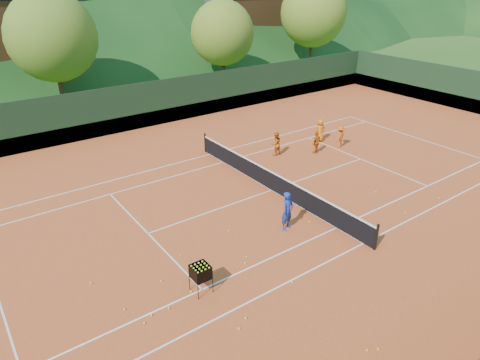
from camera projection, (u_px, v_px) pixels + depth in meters
ground at (272, 190)px, 20.36m from camera, size 400.00×400.00×0.00m
clay_court at (272, 190)px, 20.36m from camera, size 40.00×24.00×0.02m
coach at (287, 211)px, 16.95m from camera, size 0.68×0.54×1.64m
student_a at (276, 144)px, 23.95m from camera, size 0.66×0.52×1.35m
student_b at (316, 142)px, 24.23m from camera, size 0.82×0.50×1.31m
student_c at (320, 130)px, 25.92m from camera, size 0.79×0.64×1.40m
student_d at (340, 137)px, 25.04m from camera, size 0.96×0.73×1.31m
tennis_ball_0 at (376, 192)px, 20.13m from camera, size 0.07×0.07×0.07m
tennis_ball_1 at (310, 222)px, 17.72m from camera, size 0.07×0.07×0.07m
tennis_ball_2 at (125, 309)px, 13.12m from camera, size 0.07×0.07×0.07m
tennis_ball_3 at (367, 350)px, 11.71m from camera, size 0.07×0.07×0.07m
tennis_ball_4 at (161, 281)px, 14.32m from camera, size 0.07×0.07×0.07m
tennis_ball_5 at (229, 231)px, 17.08m from camera, size 0.07×0.07×0.07m
tennis_ball_6 at (246, 318)px, 12.78m from camera, size 0.07×0.07×0.07m
tennis_ball_7 at (191, 292)px, 13.84m from camera, size 0.07×0.07×0.07m
tennis_ball_8 at (169, 308)px, 13.17m from camera, size 0.07×0.07×0.07m
tennis_ball_9 at (245, 263)px, 15.21m from camera, size 0.07×0.07×0.07m
tennis_ball_11 at (247, 257)px, 15.53m from camera, size 0.07×0.07×0.07m
tennis_ball_13 at (152, 315)px, 12.90m from camera, size 0.07×0.07×0.07m
tennis_ball_14 at (340, 226)px, 17.40m from camera, size 0.07×0.07×0.07m
tennis_ball_15 at (91, 283)px, 14.22m from camera, size 0.07×0.07×0.07m
tennis_ball_16 at (378, 349)px, 11.74m from camera, size 0.07×0.07×0.07m
tennis_ball_18 at (181, 256)px, 15.59m from camera, size 0.07×0.07×0.07m
tennis_ball_19 at (239, 329)px, 12.41m from camera, size 0.07×0.07×0.07m
tennis_ball_20 at (439, 198)px, 19.54m from camera, size 0.07×0.07×0.07m
tennis_ball_21 at (292, 283)px, 14.25m from camera, size 0.07×0.07×0.07m
tennis_ball_22 at (144, 323)px, 12.61m from camera, size 0.07×0.07×0.07m
tennis_ball_24 at (405, 213)px, 18.37m from camera, size 0.07×0.07×0.07m
tennis_ball_25 at (323, 207)px, 18.78m from camera, size 0.07×0.07×0.07m
tennis_ball_26 at (324, 210)px, 18.57m from camera, size 0.07×0.07×0.07m
court_lines at (272, 190)px, 20.35m from camera, size 23.83×11.03×0.00m
tennis_net at (272, 181)px, 20.13m from camera, size 0.10×12.07×1.10m
perimeter_fence at (273, 166)px, 19.80m from camera, size 40.40×24.24×3.00m
ball_hopper at (201, 273)px, 13.60m from camera, size 0.57×0.57×1.00m
chalet_mid at (114, 17)px, 46.06m from camera, size 12.65×8.82×11.45m
chalet_right at (241, 10)px, 50.42m from camera, size 11.50×8.82×11.91m
tree_b at (52, 37)px, 30.51m from camera, size 6.40×6.40×8.40m
tree_c at (222, 33)px, 37.46m from camera, size 5.60×5.60×7.35m
tree_d at (313, 13)px, 44.09m from camera, size 6.80×6.80×8.93m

